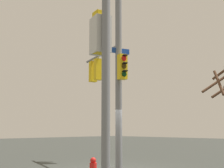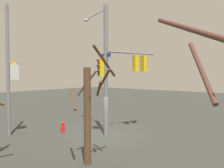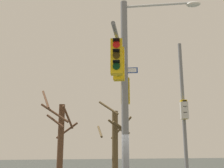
% 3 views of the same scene
% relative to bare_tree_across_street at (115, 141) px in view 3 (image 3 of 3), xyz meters
% --- Properties ---
extents(main_signal_pole_assembly, '(4.43, 4.56, 8.30)m').
position_rel_bare_tree_across_street_xyz_m(main_signal_pole_assembly, '(7.87, -1.35, 2.12)').
color(main_signal_pole_assembly, slate).
rests_on(main_signal_pole_assembly, ground).
extents(secondary_pole_assembly, '(0.76, 0.57, 8.31)m').
position_rel_bare_tree_across_street_xyz_m(secondary_pole_assembly, '(3.35, 3.35, 1.67)').
color(secondary_pole_assembly, slate).
rests_on(secondary_pole_assembly, ground).
extents(bare_tree_across_street, '(2.33, 2.36, 5.05)m').
position_rel_bare_tree_across_street_xyz_m(bare_tree_across_street, '(0.00, 0.00, 0.00)').
color(bare_tree_across_street, brown).
rests_on(bare_tree_across_street, ground).
extents(bare_tree_corner, '(2.01, 2.00, 5.06)m').
position_rel_bare_tree_across_street_xyz_m(bare_tree_corner, '(3.34, -3.67, -0.06)').
color(bare_tree_corner, brown).
rests_on(bare_tree_corner, ground).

